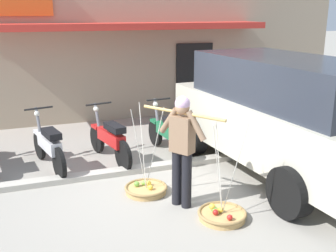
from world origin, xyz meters
The scene contains 11 objects.
ground_plane centered at (0.00, 0.00, 0.00)m, with size 90.00×90.00×0.00m, color gray.
sidewalk_curb centered at (0.00, 0.70, 0.05)m, with size 20.00×0.24×0.10m, color #AEA89C.
fruit_vendor centered at (0.20, -0.81, 0.98)m, with size 0.80×1.22×1.70m.
fruit_basket_left_side centered at (-0.18, -0.21, 0.07)m, with size 0.70×0.70×1.45m.
fruit_basket_right_side centered at (0.57, -1.41, 0.07)m, with size 0.70×0.70×1.45m.
motorcycle_second_in_row centered at (-1.56, 1.42, 0.45)m, with size 0.59×1.80×1.09m.
motorcycle_third_in_row centered at (-0.41, 1.41, 0.45)m, with size 0.59×1.80×1.09m.
motorcycle_end_of_row centered at (0.79, 1.39, 0.45)m, with size 0.54×1.82×1.09m.
parked_truck centered at (2.35, -0.19, 1.13)m, with size 2.40×4.92×2.10m.
storefront_building centered at (0.79, 7.00, 2.10)m, with size 13.00×6.00×4.20m.
wooden_crate centered at (1.57, 1.88, 0.16)m, with size 0.44×0.36×0.32m, color olive.
Camera 1 is at (-1.93, -5.96, 2.84)m, focal length 42.91 mm.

